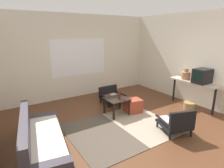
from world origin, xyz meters
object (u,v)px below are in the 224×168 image
at_px(coffee_table, 117,102).
at_px(armchair_striped_foreground, 176,122).
at_px(couch, 40,141).
at_px(armchair_by_window, 111,96).
at_px(wicker_basket, 189,106).
at_px(console_shelf, 193,85).
at_px(ottoman_orange, 133,105).
at_px(crt_television, 202,76).
at_px(glass_bottle, 119,94).
at_px(clay_vase, 186,75).

relative_size(coffee_table, armchair_striped_foreground, 0.75).
bearing_deg(couch, armchair_by_window, 30.00).
distance_m(coffee_table, armchair_striped_foreground, 1.60).
height_order(coffee_table, wicker_basket, coffee_table).
bearing_deg(console_shelf, ottoman_orange, 158.73).
height_order(couch, ottoman_orange, couch).
height_order(couch, crt_television, crt_television).
xyz_separation_m(couch, console_shelf, (4.22, -0.18, 0.46)).
distance_m(armchair_striped_foreground, console_shelf, 1.83).
bearing_deg(glass_bottle, armchair_by_window, 70.47).
height_order(coffee_table, crt_television, crt_television).
distance_m(coffee_table, clay_vase, 2.25).
bearing_deg(armchair_striped_foreground, console_shelf, 24.89).
height_order(coffee_table, console_shelf, console_shelf).
bearing_deg(ottoman_orange, crt_television, -27.88).
bearing_deg(wicker_basket, crt_television, -38.25).
height_order(armchair_by_window, ottoman_orange, armchair_by_window).
xyz_separation_m(ottoman_orange, crt_television, (1.67, -0.88, 0.80)).
relative_size(ottoman_orange, wicker_basket, 1.33).
xyz_separation_m(coffee_table, armchair_by_window, (0.35, 0.83, -0.14)).
height_order(clay_vase, glass_bottle, clay_vase).
xyz_separation_m(crt_television, wicker_basket, (-0.20, 0.15, -0.88)).
distance_m(ottoman_orange, console_shelf, 1.86).
height_order(coffee_table, armchair_by_window, armchair_by_window).
distance_m(couch, console_shelf, 4.25).
relative_size(armchair_by_window, crt_television, 1.40).
distance_m(ottoman_orange, clay_vase, 1.86).
xyz_separation_m(coffee_table, crt_television, (2.13, -0.99, 0.63)).
xyz_separation_m(armchair_by_window, ottoman_orange, (0.11, -0.94, -0.03)).
bearing_deg(couch, ottoman_orange, 10.46).
bearing_deg(clay_vase, couch, -178.68).
relative_size(armchair_by_window, glass_bottle, 2.34).
relative_size(armchair_by_window, armchair_striped_foreground, 0.83).
xyz_separation_m(armchair_by_window, clay_vase, (1.78, -1.31, 0.69)).
bearing_deg(crt_television, wicker_basket, 141.75).
relative_size(coffee_table, armchair_by_window, 0.90).
xyz_separation_m(armchair_striped_foreground, ottoman_orange, (-0.05, 1.40, -0.08)).
bearing_deg(armchair_striped_foreground, clay_vase, 32.38).
height_order(armchair_by_window, glass_bottle, glass_bottle).
bearing_deg(armchair_striped_foreground, coffee_table, 108.68).
relative_size(armchair_by_window, console_shelf, 0.45).
height_order(ottoman_orange, console_shelf, console_shelf).
bearing_deg(clay_vase, wicker_basket, -119.43).
bearing_deg(ottoman_orange, coffee_table, 166.58).
bearing_deg(wicker_basket, clay_vase, 60.57).
xyz_separation_m(couch, clay_vase, (4.22, 0.10, 0.68)).
bearing_deg(clay_vase, coffee_table, 167.20).
bearing_deg(crt_television, coffee_table, 155.02).
bearing_deg(couch, clay_vase, 1.32).
distance_m(armchair_striped_foreground, crt_television, 1.84).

